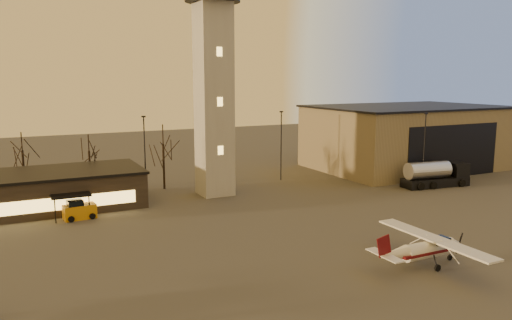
% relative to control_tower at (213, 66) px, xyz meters
% --- Properties ---
extents(ground, '(220.00, 220.00, 0.00)m').
position_rel_control_tower_xyz_m(ground, '(0.00, -30.00, -16.33)').
color(ground, '#43403D').
rests_on(ground, ground).
extents(control_tower, '(6.80, 6.80, 32.60)m').
position_rel_control_tower_xyz_m(control_tower, '(0.00, 0.00, 0.00)').
color(control_tower, '#9B9893').
rests_on(control_tower, ground).
extents(hangar, '(30.60, 20.60, 10.30)m').
position_rel_control_tower_xyz_m(hangar, '(36.00, 3.98, -11.17)').
color(hangar, '#817454').
rests_on(hangar, ground).
extents(terminal, '(25.40, 12.20, 4.30)m').
position_rel_control_tower_xyz_m(terminal, '(-21.99, 1.98, -14.17)').
color(terminal, black).
rests_on(terminal, ground).
extents(light_poles, '(58.50, 12.25, 10.14)m').
position_rel_control_tower_xyz_m(light_poles, '(0.50, 1.00, -10.92)').
color(light_poles, black).
rests_on(light_poles, ground).
extents(tree_row, '(37.20, 9.20, 8.80)m').
position_rel_control_tower_xyz_m(tree_row, '(-13.70, 9.16, -10.39)').
color(tree_row, black).
rests_on(tree_row, ground).
extents(cessna_front, '(9.15, 11.57, 3.20)m').
position_rel_control_tower_xyz_m(cessna_front, '(6.22, -30.72, -15.23)').
color(cessna_front, silver).
rests_on(cessna_front, ground).
extents(fuel_truck, '(9.86, 4.16, 3.55)m').
position_rel_control_tower_xyz_m(fuel_truck, '(28.98, -9.35, -14.92)').
color(fuel_truck, black).
rests_on(fuel_truck, ground).
extents(service_cart, '(3.42, 2.36, 2.07)m').
position_rel_control_tower_xyz_m(service_cart, '(-17.30, -4.14, -15.54)').
color(service_cart, '#C37F0B').
rests_on(service_cart, ground).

